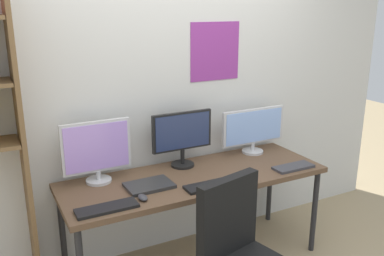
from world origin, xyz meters
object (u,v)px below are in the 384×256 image
at_px(monitor_right, 253,129).
at_px(keyboard_right, 293,167).
at_px(keyboard_center, 211,185).
at_px(computer_mouse, 143,197).
at_px(desk, 195,182).
at_px(monitor_center, 182,135).
at_px(laptop_closed, 149,185).
at_px(monitor_left, 97,150).
at_px(keyboard_left, 107,208).

distance_m(monitor_right, keyboard_right, 0.49).
height_order(keyboard_center, computer_mouse, computer_mouse).
distance_m(desk, monitor_center, 0.37).
height_order(keyboard_right, laptop_closed, laptop_closed).
height_order(keyboard_right, computer_mouse, computer_mouse).
xyz_separation_m(monitor_left, keyboard_right, (1.40, -0.44, -0.23)).
distance_m(monitor_left, computer_mouse, 0.50).
xyz_separation_m(desk, monitor_left, (-0.66, 0.21, 0.29)).
relative_size(monitor_right, keyboard_left, 1.55).
relative_size(keyboard_left, keyboard_right, 1.18).
xyz_separation_m(desk, monitor_center, (0.00, 0.21, 0.30)).
bearing_deg(monitor_right, keyboard_left, -162.44).
relative_size(keyboard_right, laptop_closed, 1.02).
relative_size(monitor_left, laptop_closed, 1.52).
bearing_deg(keyboard_left, monitor_right, 17.56).
bearing_deg(laptop_closed, keyboard_left, -152.72).
distance_m(monitor_left, monitor_right, 1.33).
xyz_separation_m(desk, monitor_right, (0.66, 0.21, 0.26)).
bearing_deg(computer_mouse, keyboard_center, -3.06).
relative_size(monitor_left, keyboard_center, 1.30).
relative_size(monitor_left, monitor_center, 0.99).
distance_m(monitor_left, keyboard_right, 1.48).
xyz_separation_m(monitor_center, keyboard_center, (0.00, -0.44, -0.24)).
relative_size(monitor_left, monitor_right, 0.81).
distance_m(monitor_center, laptop_closed, 0.51).
distance_m(desk, keyboard_left, 0.77).
xyz_separation_m(monitor_right, laptop_closed, (-1.04, -0.25, -0.20)).
distance_m(monitor_left, keyboard_left, 0.50).
height_order(computer_mouse, laptop_closed, computer_mouse).
relative_size(desk, monitor_center, 4.03).
distance_m(monitor_right, keyboard_center, 0.82).
relative_size(monitor_left, computer_mouse, 5.05).
height_order(desk, keyboard_left, keyboard_left).
distance_m(desk, keyboard_center, 0.24).
relative_size(monitor_center, computer_mouse, 5.09).
height_order(keyboard_left, laptop_closed, laptop_closed).
distance_m(monitor_center, keyboard_center, 0.50).
height_order(desk, computer_mouse, computer_mouse).
height_order(desk, keyboard_right, keyboard_right).
bearing_deg(monitor_right, monitor_center, -179.99).
height_order(desk, laptop_closed, laptop_closed).
bearing_deg(monitor_left, laptop_closed, -41.51).
bearing_deg(monitor_right, keyboard_right, -81.01).
bearing_deg(computer_mouse, monitor_right, 19.82).
distance_m(keyboard_right, laptop_closed, 1.13).
bearing_deg(computer_mouse, monitor_left, 112.64).
bearing_deg(keyboard_center, laptop_closed, 153.34).
bearing_deg(monitor_left, keyboard_left, -98.99).
xyz_separation_m(keyboard_left, laptop_closed, (0.35, 0.19, 0.00)).
height_order(keyboard_left, keyboard_right, same).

